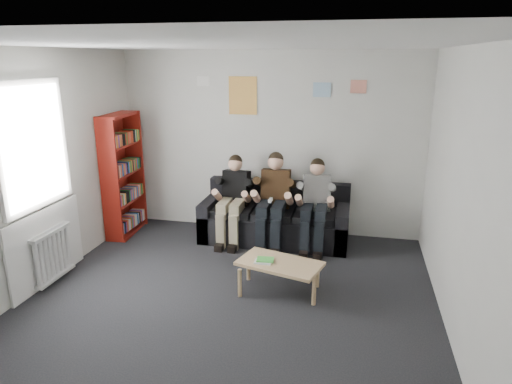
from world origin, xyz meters
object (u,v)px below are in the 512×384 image
Objects in this scene: person_middle at (273,201)px; person_right at (315,205)px; sofa at (275,220)px; coffee_table at (280,266)px; bookshelf at (123,175)px; person_left at (233,200)px.

person_middle is 1.05× the size of person_right.
person_right is (0.59, 0.00, -0.02)m from person_middle.
coffee_table is (0.33, -1.56, 0.03)m from sofa.
bookshelf is 2.28m from person_middle.
person_left is 1.00× the size of person_right.
person_right is (2.85, 0.03, -0.28)m from bookshelf.
bookshelf is 1.70m from person_left.
bookshelf is (-2.26, -0.23, 0.62)m from sofa.
sofa is 1.16× the size of bookshelf.
person_middle reaches higher than person_right.
bookshelf is 1.98× the size of coffee_table.
person_middle reaches higher than person_left.
person_middle is at bearing 103.77° from coffee_table.
coffee_table is 1.44m from person_middle.
bookshelf is at bearing -174.27° from sofa.
coffee_table is at bearing -79.13° from person_middle.
sofa is at bearing 22.69° from person_left.
coffee_table is 0.73× the size of person_right.
sofa is 0.70m from person_right.
sofa is 0.70m from person_left.
person_middle is at bearing -3.85° from bookshelf.
person_left is (-0.92, 1.36, 0.30)m from coffee_table.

